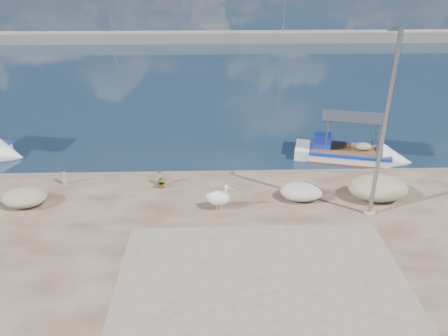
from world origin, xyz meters
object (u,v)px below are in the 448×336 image
boat_right (347,155)px  lamp_post (383,135)px  pelican (219,198)px  bollard_near (160,177)px

boat_right → lamp_post: lamp_post is taller
pelican → lamp_post: size_ratio=0.17×
pelican → bollard_near: bearing=155.9°
boat_right → pelican: bearing=-126.4°
bollard_near → boat_right: bearing=20.6°
bollard_near → pelican: bearing=-40.1°
boat_right → pelican: boat_right is taller
boat_right → bollard_near: (-9.29, -3.50, 0.65)m
pelican → lamp_post: bearing=11.4°
boat_right → lamp_post: bearing=-84.8°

